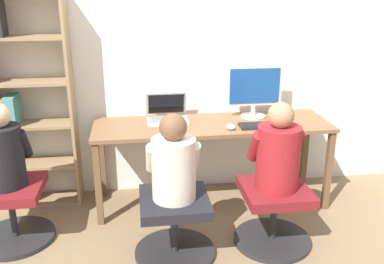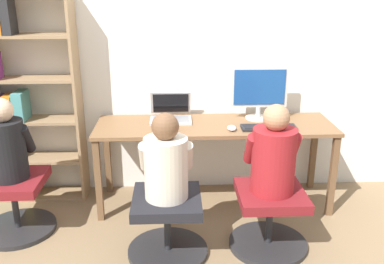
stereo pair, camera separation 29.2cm
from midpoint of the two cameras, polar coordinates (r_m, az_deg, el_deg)
ground_plane at (r=3.59m, az=1.03°, el=-11.43°), size 14.00×14.00×0.00m
wall_back at (r=3.77m, az=-0.39°, el=11.15°), size 10.00×0.05×2.60m
desk at (r=3.58m, az=0.37°, el=-0.03°), size 1.97×0.59×0.72m
desktop_monitor at (r=3.69m, az=6.06°, el=5.46°), size 0.48×0.21×0.45m
laptop at (r=3.64m, az=-5.62°, el=2.23°), size 0.35×0.31×0.23m
keyboard at (r=3.50m, az=7.54°, el=0.88°), size 0.44×0.15×0.03m
computer_mouse_by_keyboard at (r=3.42m, az=2.76°, el=0.66°), size 0.07×0.11×0.04m
office_chair_left at (r=3.20m, az=8.28°, el=-10.69°), size 0.57×0.57×0.45m
office_chair_right at (r=3.05m, az=-5.14°, el=-12.21°), size 0.57×0.57×0.45m
person_at_monitor at (r=3.00m, az=8.69°, el=-2.72°), size 0.37×0.32×0.63m
person_at_laptop at (r=2.84m, az=-5.42°, el=-4.18°), size 0.36×0.30×0.60m
bookshelf at (r=3.84m, az=-26.27°, el=2.97°), size 0.90×0.26×1.80m
office_chair_side at (r=3.52m, az=-25.12°, el=-9.54°), size 0.57×0.57×0.45m
person_near_shelf at (r=3.34m, az=-26.25°, el=-2.28°), size 0.34×0.30×0.62m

